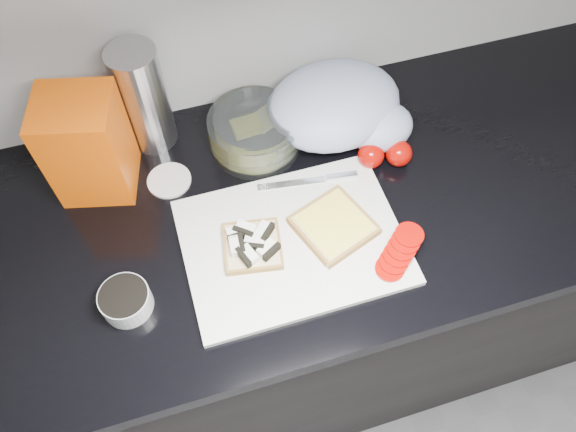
# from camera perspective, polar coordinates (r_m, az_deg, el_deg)

# --- Properties ---
(base_cabinet) EXTENTS (3.50, 0.60, 0.86)m
(base_cabinet) POSITION_cam_1_polar(r_m,az_deg,el_deg) (1.50, -3.23, -9.45)
(base_cabinet) COLOR black
(base_cabinet) RESTS_ON ground
(countertop) EXTENTS (3.50, 0.64, 0.04)m
(countertop) POSITION_cam_1_polar(r_m,az_deg,el_deg) (1.10, -4.34, -0.24)
(countertop) COLOR black
(countertop) RESTS_ON base_cabinet
(cutting_board) EXTENTS (0.40, 0.30, 0.01)m
(cutting_board) POSITION_cam_1_polar(r_m,az_deg,el_deg) (1.04, 0.48, -2.64)
(cutting_board) COLOR silver
(cutting_board) RESTS_ON countertop
(bread_left) EXTENTS (0.12, 0.12, 0.03)m
(bread_left) POSITION_cam_1_polar(r_m,az_deg,el_deg) (1.02, -3.69, -2.92)
(bread_left) COLOR beige
(bread_left) RESTS_ON cutting_board
(bread_right) EXTENTS (0.17, 0.17, 0.02)m
(bread_right) POSITION_cam_1_polar(r_m,az_deg,el_deg) (1.04, 4.66, -0.97)
(bread_right) COLOR beige
(bread_right) RESTS_ON cutting_board
(tomato_slices) EXTENTS (0.12, 0.11, 0.03)m
(tomato_slices) POSITION_cam_1_polar(r_m,az_deg,el_deg) (1.03, 11.26, -3.57)
(tomato_slices) COLOR #9C0903
(tomato_slices) RESTS_ON cutting_board
(knife) EXTENTS (0.20, 0.04, 0.01)m
(knife) POSITION_cam_1_polar(r_m,az_deg,el_deg) (1.11, 3.31, 3.75)
(knife) COLOR silver
(knife) RESTS_ON cutting_board
(seed_tub) EXTENTS (0.09, 0.09, 0.04)m
(seed_tub) POSITION_cam_1_polar(r_m,az_deg,el_deg) (1.00, -16.19, -8.19)
(seed_tub) COLOR #B1B6B6
(seed_tub) RESTS_ON countertop
(tub_lid) EXTENTS (0.11, 0.11, 0.01)m
(tub_lid) POSITION_cam_1_polar(r_m,az_deg,el_deg) (1.14, -11.97, 3.56)
(tub_lid) COLOR silver
(tub_lid) RESTS_ON countertop
(glass_bowl) EXTENTS (0.19, 0.19, 0.08)m
(glass_bowl) POSITION_cam_1_polar(r_m,az_deg,el_deg) (1.15, -3.41, 8.48)
(glass_bowl) COLOR silver
(glass_bowl) RESTS_ON countertop
(bread_bag) EXTENTS (0.16, 0.16, 0.22)m
(bread_bag) POSITION_cam_1_polar(r_m,az_deg,el_deg) (1.10, -19.69, 6.73)
(bread_bag) COLOR #DB3F03
(bread_bag) RESTS_ON countertop
(steel_canister) EXTENTS (0.10, 0.10, 0.23)m
(steel_canister) POSITION_cam_1_polar(r_m,az_deg,el_deg) (1.14, -14.50, 11.48)
(steel_canister) COLOR #A8A7AC
(steel_canister) RESTS_ON countertop
(grocery_bag) EXTENTS (0.31, 0.26, 0.12)m
(grocery_bag) POSITION_cam_1_polar(r_m,az_deg,el_deg) (1.17, 5.34, 10.90)
(grocery_bag) COLOR #A8B0CE
(grocery_bag) RESTS_ON countertop
(whole_tomatoes) EXTENTS (0.11, 0.07, 0.05)m
(whole_tomatoes) POSITION_cam_1_polar(r_m,az_deg,el_deg) (1.14, 9.82, 6.19)
(whole_tomatoes) COLOR #9C0903
(whole_tomatoes) RESTS_ON countertop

